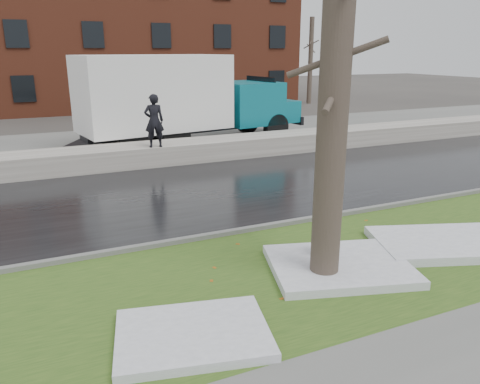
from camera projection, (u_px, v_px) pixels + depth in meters
name	position (u px, v px, depth m)	size (l,w,h in m)	color
ground	(275.00, 247.00, 10.07)	(120.00, 120.00, 0.00)	#47423D
verge	(306.00, 270.00, 8.98)	(60.00, 4.50, 0.04)	#294818
road	(203.00, 192.00, 13.99)	(60.00, 7.00, 0.03)	black
parking_lot	(140.00, 143.00, 21.41)	(60.00, 9.00, 0.03)	slate
curb	(255.00, 229.00, 10.92)	(60.00, 0.15, 0.14)	slate
snowbank	(165.00, 153.00, 17.55)	(60.00, 1.60, 0.75)	#B7B0A7
brick_building	(112.00, 37.00, 35.57)	(26.00, 12.00, 10.00)	brown
bg_tree_right	(310.00, 60.00, 36.32)	(1.40, 1.62, 6.50)	brown
fire_hydrant	(322.00, 239.00, 9.20)	(0.44, 0.41, 0.89)	#95969C
tree	(334.00, 97.00, 7.71)	(1.29, 1.41, 6.53)	brown
box_truck	(181.00, 99.00, 20.12)	(11.84, 4.25, 3.91)	black
worker	(154.00, 121.00, 16.45)	(0.68, 0.45, 1.88)	black
snow_patch_near	(339.00, 266.00, 8.94)	(2.60, 2.00, 0.16)	silver
snow_patch_far	(193.00, 335.00, 6.80)	(2.20, 1.60, 0.14)	silver
snow_patch_side	(442.00, 243.00, 9.96)	(2.80, 1.80, 0.18)	silver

